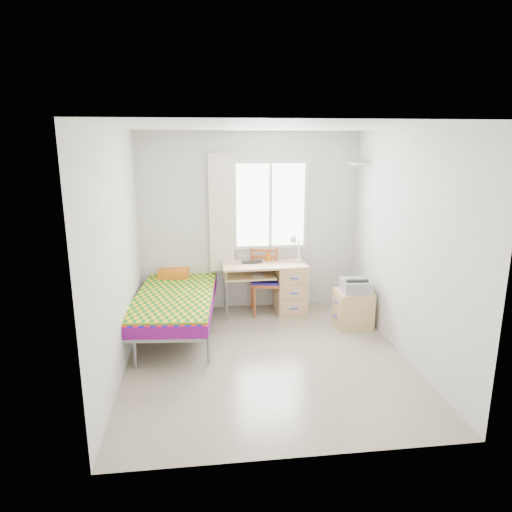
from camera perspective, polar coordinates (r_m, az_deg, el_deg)
The scene contains 17 objects.
floor at distance 5.46m, azimuth 1.33°, elevation -12.58°, with size 3.50×3.50×0.00m, color #BCAD93.
ceiling at distance 4.88m, azimuth 1.51°, elevation 15.85°, with size 3.50×3.50×0.00m, color white.
wall_back at distance 6.71m, azimuth -0.77°, elevation 4.24°, with size 3.20×3.20×0.00m, color silver.
wall_left at distance 5.04m, azimuth -16.90°, elevation 0.28°, with size 3.50×3.50×0.00m, color silver.
wall_right at distance 5.47m, azimuth 18.23°, elevation 1.26°, with size 3.50×3.50×0.00m, color silver.
window at distance 6.69m, azimuth 1.81°, elevation 6.37°, with size 1.10×0.04×1.30m.
curtain at distance 6.59m, azimuth -4.36°, elevation 5.33°, with size 0.35×0.05×1.70m, color beige.
floating_shelf at distance 6.61m, azimuth 12.75°, elevation 11.17°, with size 0.20×0.32×0.03m, color white.
bed at distance 6.14m, azimuth -10.04°, elevation -5.15°, with size 1.17×2.22×0.93m.
desk at distance 6.69m, azimuth 3.70°, elevation -3.71°, with size 1.21×0.57×0.75m.
chair at distance 6.65m, azimuth 1.24°, elevation -2.64°, with size 0.49×0.49×0.96m.
cabinet at distance 6.35m, azimuth 12.02°, elevation -6.48°, with size 0.48×0.43×0.50m.
printer at distance 6.24m, azimuth 12.22°, elevation -3.59°, with size 0.35×0.40×0.17m.
laptop at distance 6.54m, azimuth -0.45°, elevation -0.86°, with size 0.30×0.20×0.02m, color black.
pen_cup at distance 6.70m, azimuth 1.58°, elevation -0.13°, with size 0.08×0.08×0.11m, color orange.
task_lamp at distance 6.50m, azimuth 5.08°, elevation 1.24°, with size 0.23×0.32×0.41m.
book at distance 6.53m, azimuth -0.44°, elevation -2.45°, with size 0.16×0.22×0.02m, color gray.
Camera 1 is at (-0.72, -4.82, 2.45)m, focal length 32.00 mm.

